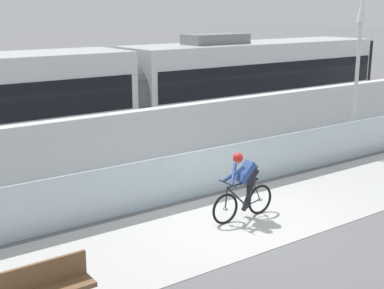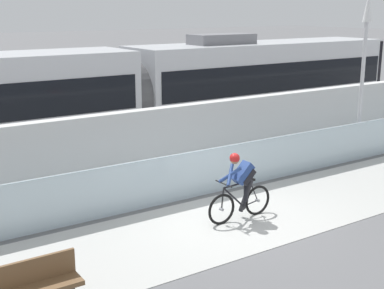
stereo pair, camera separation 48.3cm
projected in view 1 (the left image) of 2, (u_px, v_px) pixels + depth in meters
The scene contains 9 objects.
ground_plane at pixel (240, 220), 12.42m from camera, with size 200.00×200.00×0.00m, color slate.
bike_path_deck at pixel (240, 219), 12.42m from camera, with size 32.00×3.20×0.01m, color beige.
glass_parapet at pixel (193, 175), 13.73m from camera, with size 32.00×0.05×1.21m, color silver.
concrete_barrier_wall at pixel (155, 145), 15.04m from camera, with size 32.00×0.36×2.05m, color silver.
tram_rail_near at pixel (114, 160), 17.24m from camera, with size 32.00×0.08×0.01m, color #595654.
tram_rail_far at pixel (94, 151), 18.37m from camera, with size 32.00×0.08×0.01m, color #595654.
tram at pixel (125, 96), 17.83m from camera, with size 22.56×2.54×3.81m.
cyclist_on_bike at pixel (244, 187), 12.28m from camera, with size 1.77×0.58×1.61m.
lamp_post_antenna at pixel (358, 54), 17.12m from camera, with size 0.28×0.28×5.20m.
Camera 1 is at (-7.70, -8.77, 4.73)m, focal length 50.56 mm.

